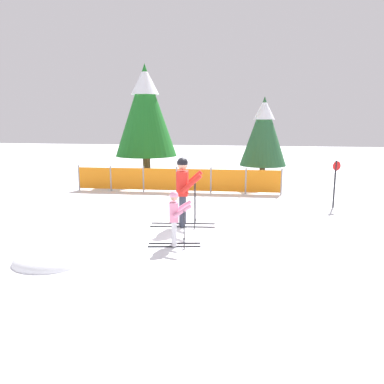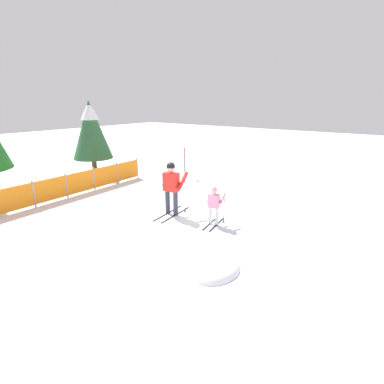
% 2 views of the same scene
% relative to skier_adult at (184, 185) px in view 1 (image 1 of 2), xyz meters
% --- Properties ---
extents(ground_plane, '(60.00, 60.00, 0.00)m').
position_rel_skier_adult_xyz_m(ground_plane, '(0.12, 0.15, -1.01)').
color(ground_plane, white).
extents(skier_adult, '(1.63, 0.76, 1.69)m').
position_rel_skier_adult_xyz_m(skier_adult, '(0.00, 0.00, 0.00)').
color(skier_adult, black).
rests_on(skier_adult, ground_plane).
extents(skier_child, '(1.11, 0.55, 1.16)m').
position_rel_skier_adult_xyz_m(skier_child, '(0.10, -1.51, -0.33)').
color(skier_child, black).
rests_on(skier_child, ground_plane).
extents(safety_fence, '(7.44, 0.34, 0.94)m').
position_rel_skier_adult_xyz_m(safety_fence, '(-1.05, 4.23, -0.54)').
color(safety_fence, gray).
rests_on(safety_fence, ground_plane).
extents(conifer_far, '(2.65, 2.65, 4.93)m').
position_rel_skier_adult_xyz_m(conifer_far, '(-2.99, 7.06, 2.04)').
color(conifer_far, '#4C3823').
rests_on(conifer_far, ground_plane).
extents(conifer_near, '(1.89, 1.89, 3.52)m').
position_rel_skier_adult_xyz_m(conifer_near, '(2.03, 6.81, 1.17)').
color(conifer_near, '#4C3823').
rests_on(conifer_near, ground_plane).
extents(trail_marker, '(0.25, 0.16, 1.41)m').
position_rel_skier_adult_xyz_m(trail_marker, '(4.06, 2.66, -0.14)').
color(trail_marker, black).
rests_on(trail_marker, ground_plane).
extents(snow_mound, '(1.30, 1.11, 0.52)m').
position_rel_skier_adult_xyz_m(snow_mound, '(-1.99, -2.84, -1.01)').
color(snow_mound, white).
rests_on(snow_mound, ground_plane).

